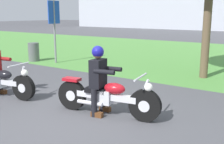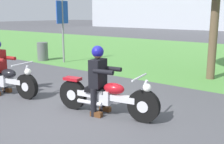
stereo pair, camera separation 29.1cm
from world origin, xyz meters
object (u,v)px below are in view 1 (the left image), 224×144
Objects in this scene: motorcycle_lead at (107,97)px; sign_banner at (54,21)px; trash_can at (34,52)px; rider_lead at (99,75)px.

motorcycle_lead is 0.86× the size of sign_banner.
trash_can is 0.30× the size of sign_banner.
sign_banner is (-5.04, 3.73, 0.91)m from rider_lead.
motorcycle_lead is at bearing -35.39° from sign_banner.
rider_lead is 0.54× the size of sign_banner.
trash_can is at bearing 141.62° from motorcycle_lead.
rider_lead is 6.34m from sign_banner.
motorcycle_lead is at bearing -0.84° from rider_lead.
motorcycle_lead is 7.18m from trash_can.
motorcycle_lead is 6.53m from sign_banner.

